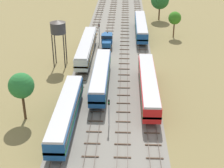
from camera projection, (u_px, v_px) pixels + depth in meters
ground_plane at (115, 58)px, 78.94m from camera, size 480.00×480.00×0.00m
ballast_bed at (115, 58)px, 78.93m from camera, size 17.28×176.00×0.01m
track_far_left at (87, 55)px, 80.01m from camera, size 2.40×126.00×0.29m
track_left at (106, 56)px, 79.85m from camera, size 2.40×126.00×0.29m
track_centre_left at (124, 56)px, 79.69m from camera, size 2.40×126.00×0.29m
track_centre at (143, 56)px, 79.53m from camera, size 2.40×126.00×0.29m
diesel_railcar_far_left_nearest at (66, 112)px, 52.16m from camera, size 2.96×20.50×3.80m
passenger_coach_centre_near at (148, 84)px, 60.82m from camera, size 2.96×22.00×3.80m
diesel_railcar_left_mid at (101, 75)px, 64.18m from camera, size 2.96×20.50×3.80m
passenger_coach_far_left_midfar at (86, 47)px, 78.12m from camera, size 2.96×22.00×3.80m
shunter_loco_left_far at (107, 39)px, 84.86m from camera, size 2.74×8.46×3.10m
passenger_coach_centre_farther at (141, 26)px, 93.12m from camera, size 2.96×22.00×3.80m
water_tower at (58, 28)px, 71.20m from camera, size 3.39×3.39×10.27m
signal_post_near at (109, 109)px, 51.84m from camera, size 0.28×0.47×4.87m
signal_post_mid at (99, 30)px, 87.17m from camera, size 0.28×0.47×5.16m
lineside_tree_0 at (175, 18)px, 90.31m from camera, size 3.44×3.44×7.05m
lineside_tree_1 at (160, 0)px, 105.41m from camera, size 5.72×5.72×9.18m
lineside_tree_2 at (21, 86)px, 52.43m from camera, size 4.06×4.06×8.13m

